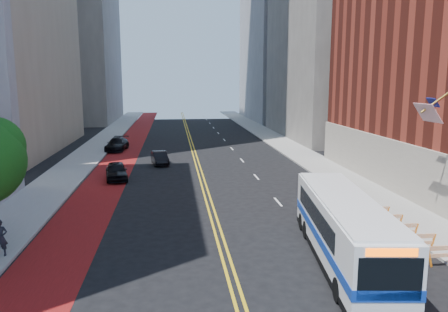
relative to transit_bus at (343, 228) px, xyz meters
name	(u,v)px	position (x,y,z in m)	size (l,w,h in m)	color
ground	(241,309)	(-5.37, -3.75, -1.63)	(160.00, 160.00, 0.00)	black
sidewalk_left	(78,163)	(-17.37, 26.25, -1.56)	(4.00, 140.00, 0.15)	gray
sidewalk_right	(308,158)	(6.63, 26.25, -1.56)	(4.00, 140.00, 0.15)	gray
bus_lane_paint	(118,163)	(-13.47, 26.25, -1.63)	(3.60, 140.00, 0.01)	maroon
center_line_inner	(195,161)	(-5.55, 26.25, -1.63)	(0.14, 140.00, 0.01)	gold
center_line_outer	(198,161)	(-5.19, 26.25, -1.63)	(0.14, 140.00, 0.01)	gold
lane_dashes	(232,149)	(-0.57, 34.25, -1.63)	(0.14, 98.20, 0.01)	silver
construction_barriers	(431,246)	(4.23, -0.32, -0.96)	(1.42, 10.91, 1.00)	orange
transit_bus	(343,228)	(0.00, 0.00, 0.00)	(3.88, 11.59, 3.13)	silver
car_a	(116,171)	(-12.62, 18.66, -0.89)	(1.76, 4.37, 1.49)	black
car_b	(160,158)	(-9.15, 25.13, -0.98)	(1.39, 3.97, 1.31)	black
car_c	(117,144)	(-14.48, 34.51, -0.88)	(2.11, 5.20, 1.51)	black
pedestrian	(0,238)	(-15.99, 2.22, -0.59)	(0.65, 0.42, 1.77)	black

